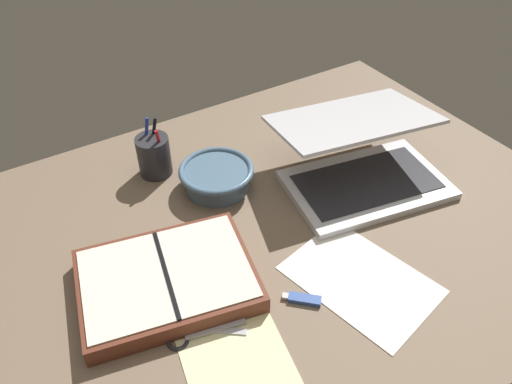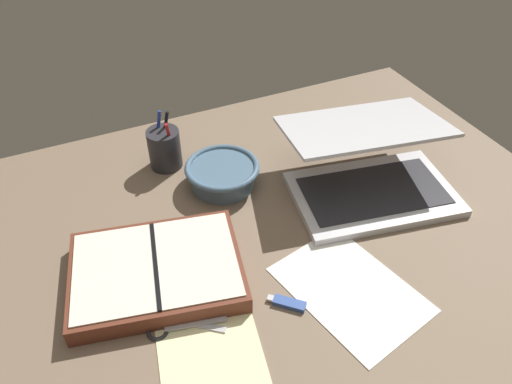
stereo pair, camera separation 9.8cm
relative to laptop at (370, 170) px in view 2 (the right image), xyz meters
The scene contains 9 objects.
desk_top 29.48cm from the laptop, behind, with size 140.00×100.00×2.00cm, color #75604C.
laptop is the anchor object (origin of this frame).
bowl 33.59cm from the laptop, 153.21° to the left, with size 17.25×17.25×5.70cm.
pen_cup 48.52cm from the laptop, 144.99° to the left, with size 7.79×7.79×14.07cm.
planner 52.17cm from the laptop, behind, with size 36.25×29.89×4.35cm.
scissors 55.87cm from the laptop, 162.27° to the right, with size 13.95×9.74×0.80cm.
paper_sheet_front 31.11cm from the laptop, 129.77° to the right, with size 19.13×27.13×0.16cm, color white.
paper_sheet_beside_planner 52.82cm from the laptop, 155.24° to the right, with size 17.32×24.33×0.16cm, color #F4EFB2.
usb_drive 38.91cm from the laptop, 145.63° to the right, with size 6.35×6.09×1.00cm.
Camera 2 is at (-31.59, -67.36, 77.37)cm, focal length 35.00 mm.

